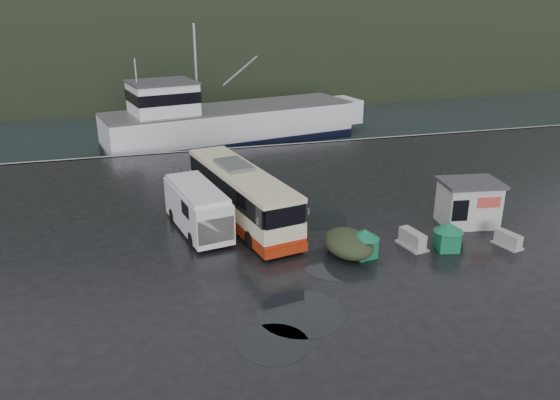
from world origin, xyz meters
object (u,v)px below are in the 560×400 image
object	(u,v)px
dome_tent	(348,255)
ticket_kiosk	(466,224)
coach_bus	(242,220)
jersey_barrier_b	(507,246)
fishing_trawler	(231,129)
waste_bin_left	(363,257)
waste_bin_right	(446,250)
jersey_barrier_a	(412,247)
white_van	(199,230)

from	to	relation	value
dome_tent	ticket_kiosk	distance (m)	8.18
dome_tent	coach_bus	bearing A→B (deg)	125.58
jersey_barrier_b	fishing_trawler	world-z (taller)	fishing_trawler
waste_bin_left	fishing_trawler	size ratio (longest dim) A/B	0.05
waste_bin_left	waste_bin_right	size ratio (longest dim) A/B	0.98
dome_tent	jersey_barrier_b	distance (m)	8.41
waste_bin_right	ticket_kiosk	distance (m)	3.97
dome_tent	jersey_barrier_b	bearing A→B (deg)	-8.47
dome_tent	jersey_barrier_a	distance (m)	3.52
coach_bus	jersey_barrier_a	size ratio (longest dim) A/B	6.50
jersey_barrier_a	waste_bin_left	bearing A→B (deg)	-171.94
ticket_kiosk	waste_bin_left	bearing A→B (deg)	-154.29
jersey_barrier_a	fishing_trawler	distance (m)	29.17
waste_bin_left	ticket_kiosk	distance (m)	7.65
waste_bin_left	fishing_trawler	world-z (taller)	fishing_trawler
jersey_barrier_a	fishing_trawler	world-z (taller)	fishing_trawler
white_van	waste_bin_left	xyz separation A→B (m)	(7.47, -5.41, 0.00)
waste_bin_right	jersey_barrier_a	world-z (taller)	waste_bin_right
dome_tent	jersey_barrier_b	world-z (taller)	dome_tent
white_van	ticket_kiosk	bearing A→B (deg)	-22.41
waste_bin_right	dome_tent	size ratio (longest dim) A/B	0.48
white_van	waste_bin_right	size ratio (longest dim) A/B	4.13
dome_tent	jersey_barrier_a	world-z (taller)	dome_tent
jersey_barrier_b	jersey_barrier_a	bearing A→B (deg)	165.54
ticket_kiosk	fishing_trawler	bearing A→B (deg)	115.47
fishing_trawler	white_van	bearing A→B (deg)	-116.95
jersey_barrier_a	jersey_barrier_b	xyz separation A→B (m)	(4.80, -1.24, 0.00)
white_van	fishing_trawler	distance (m)	24.68
waste_bin_left	jersey_barrier_b	distance (m)	7.70
waste_bin_left	waste_bin_right	distance (m)	4.41
waste_bin_right	fishing_trawler	distance (m)	30.20
dome_tent	ticket_kiosk	size ratio (longest dim) A/B	0.96
waste_bin_left	waste_bin_right	world-z (taller)	waste_bin_right
coach_bus	waste_bin_left	distance (m)	7.97
coach_bus	dome_tent	bearing A→B (deg)	-66.01
white_van	jersey_barrier_b	xyz separation A→B (m)	(15.13, -6.25, 0.00)
dome_tent	ticket_kiosk	world-z (taller)	ticket_kiosk
waste_bin_right	jersey_barrier_b	size ratio (longest dim) A/B	0.99
jersey_barrier_b	fishing_trawler	bearing A→B (deg)	106.41
waste_bin_right	jersey_barrier_a	bearing A→B (deg)	152.67
waste_bin_left	ticket_kiosk	world-z (taller)	ticket_kiosk
coach_bus	waste_bin_right	xyz separation A→B (m)	(9.27, -6.69, 0.00)
coach_bus	fishing_trawler	bearing A→B (deg)	69.35
dome_tent	waste_bin_right	bearing A→B (deg)	-8.93
coach_bus	ticket_kiosk	size ratio (longest dim) A/B	3.46
ticket_kiosk	fishing_trawler	world-z (taller)	fishing_trawler
jersey_barrier_b	ticket_kiosk	bearing A→B (deg)	96.73
white_van	jersey_barrier_a	xyz separation A→B (m)	(10.33, -5.01, 0.00)
waste_bin_left	fishing_trawler	bearing A→B (deg)	92.37
white_van	fishing_trawler	bearing A→B (deg)	64.71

